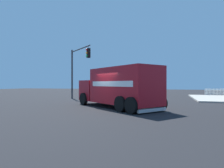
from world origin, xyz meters
TOP-DOWN VIEW (x-y plane):
  - ground_plane at (0.00, 0.00)m, footprint 100.00×100.00m
  - delivery_truck at (-0.34, -0.67)m, footprint 7.58×6.74m
  - traffic_light_primary at (5.99, -6.62)m, footprint 3.84×3.42m

SIDE VIEW (x-z plane):
  - ground_plane at x=0.00m, z-range 0.00..0.00m
  - delivery_truck at x=-0.34m, z-range 0.05..2.97m
  - traffic_light_primary at x=5.99m, z-range 0.97..6.77m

